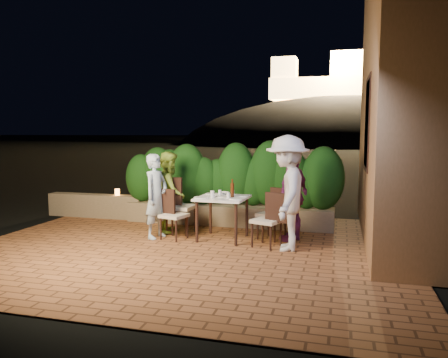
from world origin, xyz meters
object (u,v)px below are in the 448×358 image
at_px(bowl, 223,193).
at_px(chair_right_front, 267,219).
at_px(diner_green, 170,192).
at_px(beer_bottle, 232,188).
at_px(diner_purple, 293,196).
at_px(diner_blue, 156,196).
at_px(chair_left_front, 174,214).
at_px(dining_table, 223,218).
at_px(chair_left_back, 181,205).
at_px(chair_right_back, 272,213).
at_px(parapet_lamp, 117,192).
at_px(diner_white, 287,193).

xyz_separation_m(bowl, chair_right_front, (0.89, -0.58, -0.32)).
relative_size(chair_right_front, diner_green, 0.60).
distance_m(beer_bottle, diner_purple, 1.05).
bearing_deg(diner_blue, beer_bottle, -69.37).
bearing_deg(diner_purple, diner_blue, -58.25).
bearing_deg(diner_purple, bowl, -71.45).
bearing_deg(chair_left_front, diner_blue, -165.91).
distance_m(dining_table, diner_blue, 1.23).
relative_size(chair_left_back, chair_right_back, 1.13).
distance_m(diner_green, diner_purple, 2.31).
bearing_deg(diner_green, chair_right_front, -122.07).
relative_size(beer_bottle, diner_green, 0.21).
bearing_deg(diner_blue, bowl, -53.38).
bearing_deg(diner_purple, parapet_lamp, -82.49).
height_order(dining_table, chair_right_front, chair_right_front).
bearing_deg(diner_green, bowl, -106.35).
bearing_deg(bowl, dining_table, -78.00).
relative_size(dining_table, chair_left_front, 0.96).
relative_size(bowl, chair_right_front, 0.19).
relative_size(diner_white, diner_purple, 1.17).
relative_size(dining_table, beer_bottle, 2.65).
bearing_deg(chair_left_back, beer_bottle, -8.39).
bearing_deg(parapet_lamp, diner_white, -22.29).
height_order(bowl, diner_blue, diner_blue).
relative_size(chair_right_back, diner_green, 0.61).
height_order(beer_bottle, chair_right_front, beer_bottle).
height_order(dining_table, beer_bottle, beer_bottle).
bearing_deg(beer_bottle, diner_purple, 12.91).
bearing_deg(beer_bottle, chair_left_front, -168.99).
distance_m(chair_left_back, chair_right_front, 1.77).
bearing_deg(bowl, chair_left_back, -176.61).
distance_m(diner_white, diner_purple, 0.62).
bearing_deg(bowl, diner_white, -28.75).
bearing_deg(chair_left_back, diner_purple, 4.72).
distance_m(chair_left_front, diner_blue, 0.45).
relative_size(diner_white, parapet_lamp, 13.03).
relative_size(bowl, chair_right_back, 0.19).
relative_size(diner_green, diner_purple, 0.97).
xyz_separation_m(bowl, chair_left_back, (-0.80, -0.05, -0.25)).
relative_size(chair_right_front, chair_right_back, 0.98).
distance_m(diner_green, parapet_lamp, 1.81).
bearing_deg(bowl, chair_right_back, -4.10).
relative_size(beer_bottle, chair_left_back, 0.31).
relative_size(bowl, diner_blue, 0.12).
relative_size(chair_left_front, diner_purple, 0.56).
distance_m(chair_left_front, diner_purple, 2.09).
xyz_separation_m(diner_green, diner_white, (2.27, -0.71, 0.16)).
bearing_deg(diner_white, chair_left_front, -99.10).
distance_m(bowl, diner_white, 1.40).
xyz_separation_m(chair_left_front, chair_right_front, (1.65, -0.09, 0.01)).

